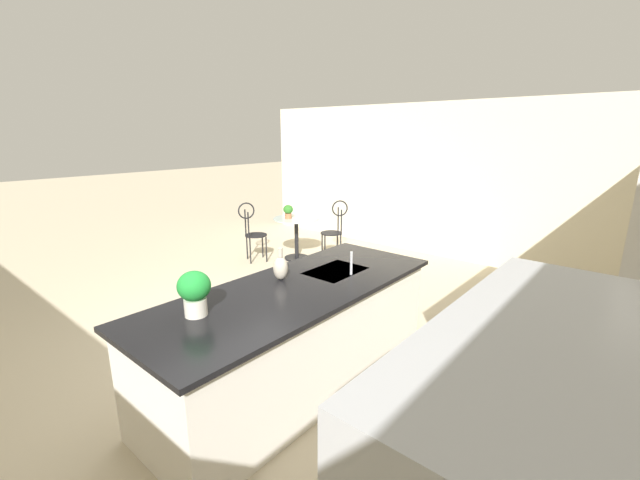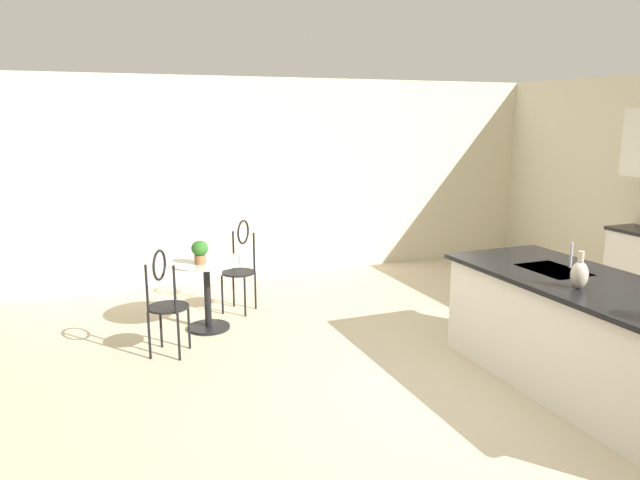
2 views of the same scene
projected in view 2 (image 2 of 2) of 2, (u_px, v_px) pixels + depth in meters
name	position (u px, v px, depth m)	size (l,w,h in m)	color
ground_plane	(483.00, 400.00, 4.66)	(40.00, 40.00, 0.00)	beige
wall_left_window	(300.00, 177.00, 8.25)	(0.12, 7.80, 2.70)	beige
kitchen_island	(600.00, 343.00, 4.60)	(2.80, 1.06, 0.92)	white
bistro_table	(207.00, 288.00, 6.12)	(0.80, 0.80, 0.74)	black
chair_near_window	(165.00, 297.00, 5.39)	(0.52, 0.51, 1.04)	black
chair_by_island	(240.00, 262.00, 6.70)	(0.54, 0.54, 1.04)	black
sink_faucet	(571.00, 255.00, 5.05)	(0.02, 0.02, 0.22)	#B2B5BA
potted_plant_on_table	(200.00, 251.00, 5.90)	(0.17, 0.17, 0.24)	#9E603D
vase_on_counter	(579.00, 274.00, 4.44)	(0.13, 0.13, 0.29)	#BCB29E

